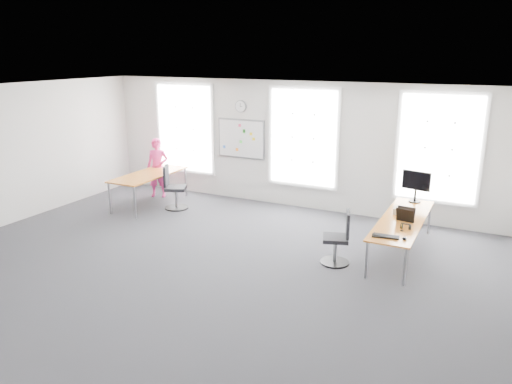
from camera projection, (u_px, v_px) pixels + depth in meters
The scene contains 21 objects.
floor at pixel (204, 266), 8.79m from camera, with size 10.00×10.00×0.00m, color #26262B.
ceiling at pixel (199, 93), 7.98m from camera, with size 10.00×10.00×0.00m, color white.
wall_back at pixel (292, 145), 11.83m from camera, with size 10.00×10.00×0.00m, color silver.
wall_left at pixel (0, 157), 10.51m from camera, with size 10.00×10.00×0.00m, color silver.
window_left at pixel (185, 128), 13.03m from camera, with size 1.60×0.06×2.20m, color silver.
window_mid at pixel (303, 138), 11.63m from camera, with size 1.60×0.06×2.20m, color silver.
window_right at pixel (439, 148), 10.35m from camera, with size 1.60×0.06×2.20m, color silver.
desk_right at pixel (403, 221), 9.15m from camera, with size 0.75×2.80×0.68m.
desk_left at pixel (149, 176), 12.11m from camera, with size 0.86×2.14×0.78m.
chair_right at pixel (339, 241), 8.77m from camera, with size 0.55×0.55×0.97m.
chair_left at pixel (173, 190), 11.88m from camera, with size 0.63×0.63×1.05m.
person at pixel (158, 168), 12.80m from camera, with size 0.55×0.36×1.52m, color #D92D78.
whiteboard at pixel (241, 139), 12.37m from camera, with size 1.20×0.03×0.90m, color white.
wall_clock at pixel (241, 106), 12.15m from camera, with size 0.30×0.30×0.04m, color gray.
keyboard at pixel (386, 236), 8.24m from camera, with size 0.44×0.16×0.02m, color black.
mouse at pixel (405, 238), 8.12m from camera, with size 0.07×0.12×0.04m, color black.
lens_cap at pixel (402, 231), 8.52m from camera, with size 0.06×0.06×0.01m, color black.
headphones at pixel (405, 227), 8.59m from camera, with size 0.18×0.10×0.10m.
laptop_sleeve at pixel (406, 215), 8.95m from camera, with size 0.34×0.22×0.27m.
paper_stack at pixel (403, 211), 9.41m from camera, with size 0.34×0.26×0.12m, color beige.
monitor at pixel (416, 184), 10.05m from camera, with size 0.58×0.24×0.65m.
Camera 1 is at (4.42, -6.86, 3.64)m, focal length 35.00 mm.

